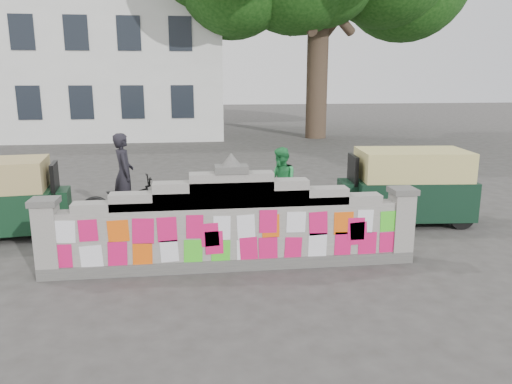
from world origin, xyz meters
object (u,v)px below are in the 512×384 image
(cyclist_bike, at_px, (126,200))
(pedestrian, at_px, (281,183))
(cyclist_rider, at_px, (125,184))
(rickshaw_right, at_px, (407,185))

(cyclist_bike, relative_size, pedestrian, 1.21)
(cyclist_bike, height_order, cyclist_rider, cyclist_rider)
(cyclist_rider, height_order, pedestrian, cyclist_rider)
(cyclist_rider, bearing_deg, rickshaw_right, -110.80)
(cyclist_bike, bearing_deg, cyclist_rider, -0.00)
(cyclist_bike, relative_size, rickshaw_right, 0.66)
(cyclist_bike, relative_size, cyclist_rider, 1.12)
(rickshaw_right, bearing_deg, cyclist_rider, -1.44)
(pedestrian, bearing_deg, rickshaw_right, 66.90)
(cyclist_rider, relative_size, rickshaw_right, 0.59)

